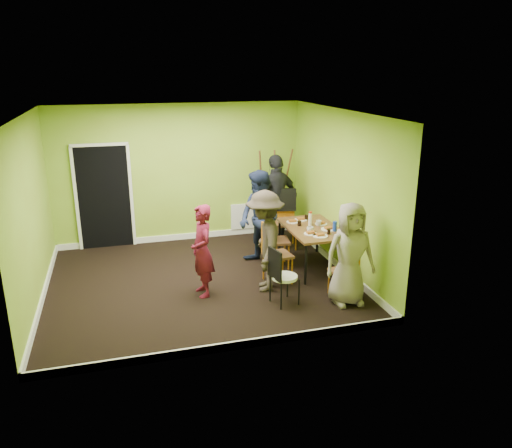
{
  "coord_description": "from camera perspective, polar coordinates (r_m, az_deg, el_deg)",
  "views": [
    {
      "loc": [
        -1.22,
        -7.72,
        3.49
      ],
      "look_at": [
        0.97,
        0.0,
        0.94
      ],
      "focal_mm": 35.0,
      "sensor_mm": 36.0,
      "label": 1
    }
  ],
  "objects": [
    {
      "name": "dining_table",
      "position": [
        8.92,
        6.5,
        -0.72
      ],
      "size": [
        0.9,
        1.5,
        0.75
      ],
      "color": "black",
      "rests_on": "ground"
    },
    {
      "name": "plate_near_left",
      "position": [
        9.16,
        4.2,
        0.23
      ],
      "size": [
        0.23,
        0.23,
        0.01
      ],
      "primitive_type": "cylinder",
      "color": "white",
      "rests_on": "dining_table"
    },
    {
      "name": "easel",
      "position": [
        10.56,
        2.07,
        3.56
      ],
      "size": [
        0.75,
        0.7,
        1.86
      ],
      "color": "brown",
      "rests_on": "ground"
    },
    {
      "name": "chair_back_end",
      "position": [
        10.01,
        3.24,
        2.09
      ],
      "size": [
        0.56,
        0.63,
        1.15
      ],
      "rotation": [
        0.0,
        0.0,
        2.94
      ],
      "color": "#BE6B11",
      "rests_on": "ground"
    },
    {
      "name": "orange_bottle",
      "position": [
        9.05,
        6.13,
        0.2
      ],
      "size": [
        0.03,
        0.03,
        0.09
      ],
      "primitive_type": "cylinder",
      "color": "#BE6B11",
      "rests_on": "dining_table"
    },
    {
      "name": "chair_left_near",
      "position": [
        8.26,
        1.97,
        -3.0
      ],
      "size": [
        0.47,
        0.47,
        1.03
      ],
      "rotation": [
        0.0,
        0.0,
        -1.46
      ],
      "color": "#BE6B11",
      "rests_on": "ground"
    },
    {
      "name": "plate_far_back",
      "position": [
        9.3,
        5.13,
        0.48
      ],
      "size": [
        0.24,
        0.24,
        0.01
      ],
      "primitive_type": "cylinder",
      "color": "white",
      "rests_on": "dining_table"
    },
    {
      "name": "glass_back",
      "position": [
        9.32,
        5.77,
        0.78
      ],
      "size": [
        0.06,
        0.06,
        0.1
      ],
      "primitive_type": "cylinder",
      "color": "black",
      "rests_on": "dining_table"
    },
    {
      "name": "thermos",
      "position": [
        8.92,
        6.21,
        0.49
      ],
      "size": [
        0.06,
        0.06,
        0.25
      ],
      "primitive_type": "cylinder",
      "color": "white",
      "rests_on": "dining_table"
    },
    {
      "name": "blue_bottle",
      "position": [
        8.73,
        9.0,
        -0.26
      ],
      "size": [
        0.07,
        0.07,
        0.18
      ],
      "primitive_type": "cylinder",
      "color": "#1635A9",
      "rests_on": "dining_table"
    },
    {
      "name": "chair_bentwood",
      "position": [
        7.55,
        2.89,
        -5.68
      ],
      "size": [
        0.43,
        0.42,
        0.91
      ],
      "rotation": [
        0.0,
        0.0,
        -1.33
      ],
      "color": "black",
      "rests_on": "ground"
    },
    {
      "name": "person_standing",
      "position": [
        7.82,
        -6.17,
        -3.07
      ],
      "size": [
        0.41,
        0.58,
        1.48
      ],
      "primitive_type": "imported",
      "rotation": [
        0.0,
        0.0,
        -1.45
      ],
      "color": "maroon",
      "rests_on": "ground"
    },
    {
      "name": "chair_front_end",
      "position": [
        7.87,
        10.26,
        -4.96
      ],
      "size": [
        0.41,
        0.41,
        0.89
      ],
      "rotation": [
        0.0,
        0.0,
        0.12
      ],
      "color": "#BE6B11",
      "rests_on": "ground"
    },
    {
      "name": "person_front_end",
      "position": [
        7.61,
        10.67,
        -3.41
      ],
      "size": [
        0.79,
        0.53,
        1.59
      ],
      "primitive_type": "imported",
      "rotation": [
        0.0,
        0.0,
        -0.03
      ],
      "color": "gray",
      "rests_on": "ground"
    },
    {
      "name": "cup_b",
      "position": [
        8.99,
        7.16,
        0.09
      ],
      "size": [
        0.11,
        0.11,
        0.1
      ],
      "primitive_type": "imported",
      "color": "white",
      "rests_on": "dining_table"
    },
    {
      "name": "person_left_far",
      "position": [
        8.84,
        0.45,
        0.48
      ],
      "size": [
        0.93,
        1.04,
        1.76
      ],
      "primitive_type": "imported",
      "rotation": [
        0.0,
        0.0,
        -1.2
      ],
      "color": "#141C34",
      "rests_on": "ground"
    },
    {
      "name": "plate_wall_front",
      "position": [
        8.82,
        8.29,
        -0.6
      ],
      "size": [
        0.27,
        0.27,
        0.01
      ],
      "primitive_type": "cylinder",
      "color": "white",
      "rests_on": "dining_table"
    },
    {
      "name": "glass_mid",
      "position": [
        8.96,
        4.98,
        0.08
      ],
      "size": [
        0.07,
        0.07,
        0.09
      ],
      "primitive_type": "cylinder",
      "color": "black",
      "rests_on": "dining_table"
    },
    {
      "name": "plate_near_right",
      "position": [
        8.54,
        6.25,
        -1.12
      ],
      "size": [
        0.23,
        0.23,
        0.01
      ],
      "primitive_type": "cylinder",
      "color": "white",
      "rests_on": "dining_table"
    },
    {
      "name": "person_back_end",
      "position": [
        10.1,
        2.36,
        2.84
      ],
      "size": [
        1.16,
        0.81,
        1.82
      ],
      "primitive_type": "imported",
      "rotation": [
        0.0,
        0.0,
        3.53
      ],
      "color": "black",
      "rests_on": "ground"
    },
    {
      "name": "person_left_near",
      "position": [
        7.94,
        1.03,
        -1.98
      ],
      "size": [
        0.84,
        1.18,
        1.65
      ],
      "primitive_type": "imported",
      "rotation": [
        0.0,
        0.0,
        -1.81
      ],
      "color": "#302920",
      "rests_on": "ground"
    },
    {
      "name": "cup_a",
      "position": [
        8.64,
        6.21,
        -0.61
      ],
      "size": [
        0.12,
        0.12,
        0.09
      ],
      "primitive_type": "imported",
      "color": "white",
      "rests_on": "dining_table"
    },
    {
      "name": "room_walls",
      "position": [
        8.24,
        -6.77,
        -0.14
      ],
      "size": [
        5.04,
        4.54,
        2.82
      ],
      "color": "#87A329",
      "rests_on": "ground"
    },
    {
      "name": "glass_front",
      "position": [
        8.57,
        8.32,
        -0.85
      ],
      "size": [
        0.06,
        0.06,
        0.1
      ],
      "primitive_type": "cylinder",
      "color": "black",
      "rests_on": "dining_table"
    },
    {
      "name": "plate_wall_back",
      "position": [
        9.1,
        7.45,
        0.0
      ],
      "size": [
        0.22,
        0.22,
        0.01
      ],
      "primitive_type": "cylinder",
      "color": "white",
      "rests_on": "dining_table"
    },
    {
      "name": "plate_far_front",
      "position": [
        8.46,
        7.36,
        -1.36
      ],
      "size": [
        0.26,
        0.26,
        0.01
      ],
      "primitive_type": "cylinder",
      "color": "white",
      "rests_on": "dining_table"
    },
    {
      "name": "chair_left_far",
      "position": [
        8.92,
        1.85,
        -1.34
      ],
      "size": [
        0.49,
        0.49,
        1.05
      ],
      "rotation": [
        0.0,
        0.0,
        -1.71
      ],
      "color": "#BE6B11",
      "rests_on": "ground"
    },
    {
      "name": "ground",
      "position": [
        8.56,
        -6.32,
        -6.52
      ],
      "size": [
        5.0,
        5.0,
        0.0
      ],
      "primitive_type": "plane",
      "color": "black",
      "rests_on": "ground"
    }
  ]
}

